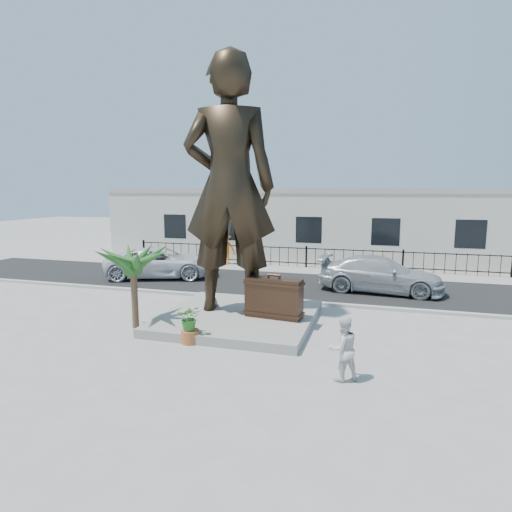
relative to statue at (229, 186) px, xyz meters
The scene contains 16 objects.
ground 5.21m from the statue, 63.64° to the right, with size 100.00×100.00×0.00m, color #9E9991.
street 7.76m from the statue, 81.06° to the left, with size 40.00×7.00×0.01m, color black.
curb 5.43m from the statue, 69.62° to the left, with size 40.00×0.25×0.12m, color #A5A399.
far_sidewalk 11.17m from the statue, 84.58° to the left, with size 40.00×2.50×0.02m, color #9E9991.
plinth 4.64m from the statue, 43.22° to the right, with size 5.20×5.20×0.30m, color gray.
fence 11.67m from the statue, 84.98° to the left, with size 22.00×0.10×1.20m, color black.
building 15.31m from the statue, 86.37° to the left, with size 28.00×7.00×4.40m, color silver.
statue is the anchor object (origin of this frame).
suitcase 4.19m from the statue, 16.35° to the right, with size 1.93×0.61×1.36m, color #362216.
tourist 7.24m from the statue, 43.58° to the right, with size 0.78×0.61×1.60m, color silver.
car_white 9.19m from the statue, 135.99° to the left, with size 2.62×5.69×1.58m, color silver.
car_silver 8.64m from the statue, 47.00° to the left, with size 2.24×5.52×1.60m, color #A5A8AA.
worker 11.78m from the statue, 111.11° to the left, with size 1.28×0.74×1.98m, color orange.
palm_tree 5.82m from the statue, 142.78° to the right, with size 1.80×1.80×3.20m, color #204D1C, non-canonical shape.
planter 5.38m from the statue, 95.50° to the right, with size 0.56×0.56×0.40m, color #9F542A.
shrub 4.89m from the statue, 95.50° to the right, with size 0.71×0.61×0.79m, color #2B6C23.
Camera 1 is at (4.18, -12.37, 4.62)m, focal length 30.00 mm.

